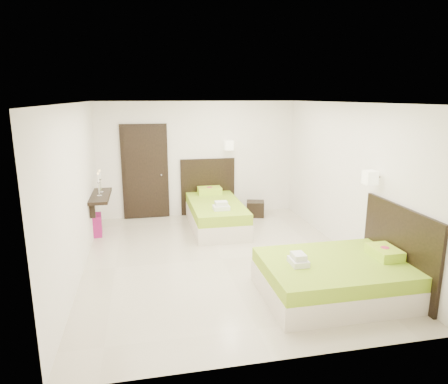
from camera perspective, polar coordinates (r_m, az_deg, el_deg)
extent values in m
plane|color=#BEB49D|center=(6.89, -0.31, -9.55)|extent=(5.50, 5.50, 0.00)
cube|color=beige|center=(8.44, -1.16, -3.95)|extent=(1.05, 2.10, 0.34)
cube|color=#79A51A|center=(8.36, -1.17, -2.17)|extent=(1.04, 2.07, 0.21)
cube|color=black|center=(9.28, -2.32, 0.77)|extent=(1.26, 0.05, 1.31)
cube|color=#AFDB28|center=(9.07, -2.08, 0.23)|extent=(0.52, 0.36, 0.15)
cylinder|color=#CC3056|center=(9.05, -2.09, 0.69)|extent=(0.13, 0.13, 0.00)
cube|color=silver|center=(7.78, -0.40, -2.25)|extent=(0.31, 0.23, 0.08)
cube|color=silver|center=(7.75, -0.40, -1.65)|extent=(0.24, 0.17, 0.08)
cube|color=beige|center=(9.06, 0.70, 6.69)|extent=(0.19, 0.19, 0.21)
cylinder|color=#2D2116|center=(9.13, 0.59, 6.75)|extent=(0.03, 0.16, 0.03)
cube|color=beige|center=(5.87, 15.41, -12.67)|extent=(1.96, 1.47, 0.31)
cube|color=#79A51A|center=(5.76, 15.57, -10.39)|extent=(1.94, 1.46, 0.20)
cube|color=black|center=(6.16, 23.66, -7.44)|extent=(0.05, 1.67, 1.23)
cube|color=#AFDB28|center=(6.06, 21.95, -7.99)|extent=(0.33, 0.49, 0.14)
cylinder|color=#CC3056|center=(6.03, 22.00, -7.36)|extent=(0.12, 0.12, 0.00)
cube|color=silver|center=(5.49, 10.57, -9.76)|extent=(0.22, 0.29, 0.08)
cube|color=silver|center=(5.46, 10.60, -9.00)|extent=(0.16, 0.22, 0.08)
cube|color=beige|center=(6.34, 20.15, 1.97)|extent=(0.18, 0.18, 0.20)
cylinder|color=#2D2116|center=(6.38, 20.76, 2.00)|extent=(0.16, 0.03, 0.03)
cube|color=black|center=(9.23, 4.49, -2.40)|extent=(0.47, 0.44, 0.35)
cube|color=#90135A|center=(8.36, -18.52, -4.53)|extent=(0.45, 0.45, 0.42)
cube|color=black|center=(9.07, -11.20, 2.78)|extent=(1.02, 0.06, 2.14)
cube|color=black|center=(9.04, -11.20, 2.74)|extent=(0.88, 0.04, 2.06)
cylinder|color=silver|center=(9.02, -8.96, 2.49)|extent=(0.03, 0.10, 0.03)
cube|color=black|center=(8.08, -17.23, -0.55)|extent=(0.35, 1.20, 0.06)
cube|color=black|center=(7.70, -18.30, -2.47)|extent=(0.10, 0.04, 0.30)
cube|color=black|center=(8.56, -17.66, -0.85)|extent=(0.10, 0.04, 0.30)
cylinder|color=silver|center=(7.92, -17.35, -0.53)|extent=(0.10, 0.10, 0.02)
cylinder|color=silver|center=(7.90, -17.41, 0.31)|extent=(0.02, 0.02, 0.22)
cone|color=silver|center=(7.87, -17.47, 1.24)|extent=(0.07, 0.07, 0.04)
cylinder|color=white|center=(7.85, -17.52, 1.91)|extent=(0.02, 0.02, 0.15)
sphere|color=#FFB23F|center=(7.84, -17.57, 2.54)|extent=(0.02, 0.02, 0.02)
cylinder|color=silver|center=(8.21, -17.16, -0.03)|extent=(0.10, 0.10, 0.02)
cylinder|color=silver|center=(8.19, -17.21, 0.78)|extent=(0.02, 0.02, 0.22)
cone|color=silver|center=(8.16, -17.28, 1.67)|extent=(0.07, 0.07, 0.04)
cylinder|color=white|center=(8.14, -17.32, 2.33)|extent=(0.02, 0.02, 0.15)
sphere|color=#FFB23F|center=(8.13, -17.37, 2.93)|extent=(0.02, 0.02, 0.02)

